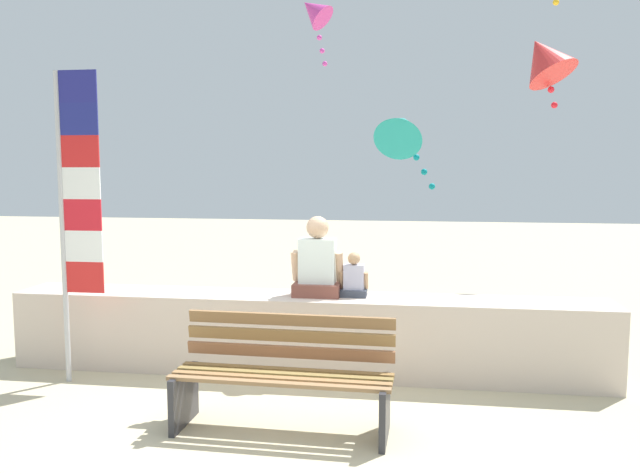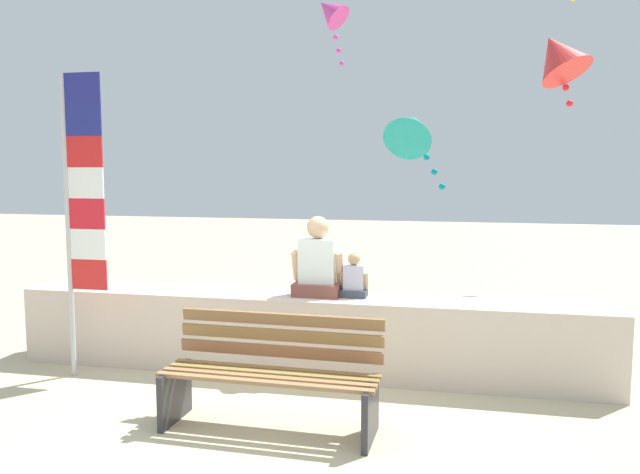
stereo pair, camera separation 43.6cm
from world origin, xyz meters
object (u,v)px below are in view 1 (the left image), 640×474
park_bench (284,376)px  flag_banner (74,201)px  kite_red (544,58)px  kite_magenta (314,11)px  person_child (354,279)px  person_adult (318,265)px  kite_teal (401,129)px

park_bench → flag_banner: 2.69m
kite_red → kite_magenta: size_ratio=0.95×
person_child → kite_red: 3.69m
person_child → kite_magenta: 4.91m
park_bench → flag_banner: bearing=159.9°
park_bench → kite_red: (2.52, 3.29, 2.96)m
park_bench → person_adult: person_adult is taller
person_adult → flag_banner: flag_banner is taller
person_adult → person_child: size_ratio=1.81×
park_bench → kite_teal: kite_teal is taller
person_adult → kite_red: (2.47, 1.82, 2.28)m
park_bench → flag_banner: (-2.18, 0.80, 1.35)m
person_child → kite_red: (2.10, 1.82, 2.42)m
person_child → flag_banner: 2.80m
person_adult → kite_red: 3.83m
kite_magenta → kite_teal: size_ratio=0.92×
park_bench → person_adult: size_ratio=2.19×
kite_red → kite_teal: (-1.69, 0.01, -0.83)m
person_adult → person_child: bearing=0.1°
kite_magenta → kite_teal: bearing=-48.9°
kite_red → kite_magenta: kite_magenta is taller
kite_red → kite_magenta: 3.56m
flag_banner → kite_teal: 4.00m
person_adult → kite_teal: bearing=66.9°
flag_banner → kite_teal: (3.01, 2.51, 0.79)m
person_adult → flag_banner: size_ratio=0.27×
person_adult → kite_magenta: 4.75m
person_adult → kite_teal: kite_teal is taller
person_child → kite_magenta: size_ratio=0.42×
kite_teal → person_adult: bearing=-113.1°
flag_banner → kite_red: size_ratio=3.00×
park_bench → person_child: bearing=74.1°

